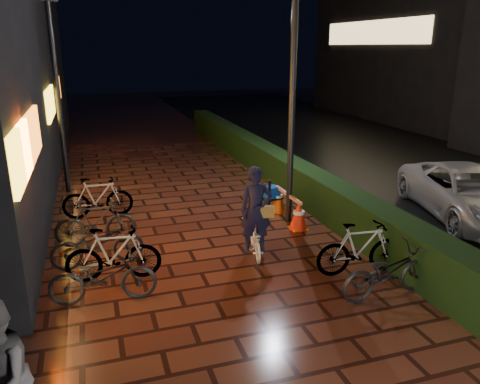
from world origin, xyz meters
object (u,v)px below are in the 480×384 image
object	(u,v)px
traffic_barrier	(288,207)
cart_assembly	(271,194)
cyclist	(256,223)
van	(469,193)

from	to	relation	value
traffic_barrier	cart_assembly	world-z (taller)	cart_assembly
cyclist	cart_assembly	world-z (taller)	cyclist
cyclist	van	bearing A→B (deg)	4.78
van	traffic_barrier	distance (m)	4.67
cyclist	traffic_barrier	xyz separation A→B (m)	(1.50, 1.76, -0.37)
traffic_barrier	cart_assembly	size ratio (longest dim) A/B	1.77
cyclist	cart_assembly	size ratio (longest dim) A/B	1.95
cyclist	traffic_barrier	size ratio (longest dim) A/B	1.10
van	cart_assembly	distance (m)	5.07
van	cyclist	world-z (taller)	cyclist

